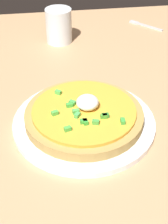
{
  "coord_description": "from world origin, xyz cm",
  "views": [
    {
      "loc": [
        57.1,
        -17.11,
        45.72
      ],
      "look_at": [
        5.89,
        -9.69,
        5.39
      ],
      "focal_mm": 54.35,
      "sensor_mm": 36.0,
      "label": 1
    }
  ],
  "objects_px": {
    "cup_near": "(59,27)",
    "fork": "(143,25)",
    "plate": "(84,123)",
    "pizza": "(84,115)"
  },
  "relations": [
    {
      "from": "cup_near",
      "to": "fork",
      "type": "height_order",
      "value": "cup_near"
    },
    {
      "from": "cup_near",
      "to": "plate",
      "type": "bearing_deg",
      "value": 2.43
    },
    {
      "from": "plate",
      "to": "cup_near",
      "type": "xyz_separation_m",
      "value": [
        -0.38,
        -0.02,
        0.04
      ]
    },
    {
      "from": "cup_near",
      "to": "pizza",
      "type": "bearing_deg",
      "value": 2.46
    },
    {
      "from": "plate",
      "to": "fork",
      "type": "relative_size",
      "value": 3.12
    },
    {
      "from": "cup_near",
      "to": "fork",
      "type": "xyz_separation_m",
      "value": [
        -0.07,
        0.27,
        -0.04
      ]
    },
    {
      "from": "fork",
      "to": "cup_near",
      "type": "bearing_deg",
      "value": 61.53
    },
    {
      "from": "plate",
      "to": "fork",
      "type": "bearing_deg",
      "value": 150.81
    },
    {
      "from": "plate",
      "to": "pizza",
      "type": "xyz_separation_m",
      "value": [
        -0.0,
        0.0,
        0.02
      ]
    },
    {
      "from": "fork",
      "to": "pizza",
      "type": "bearing_deg",
      "value": 107.62
    }
  ]
}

